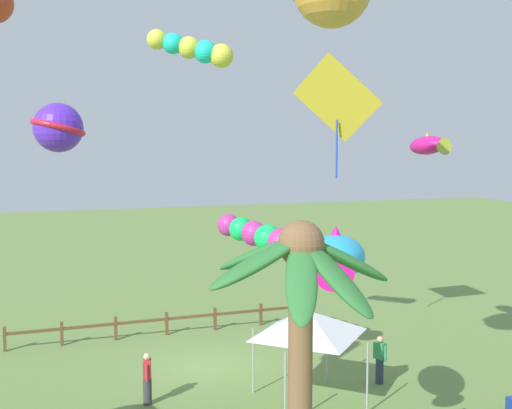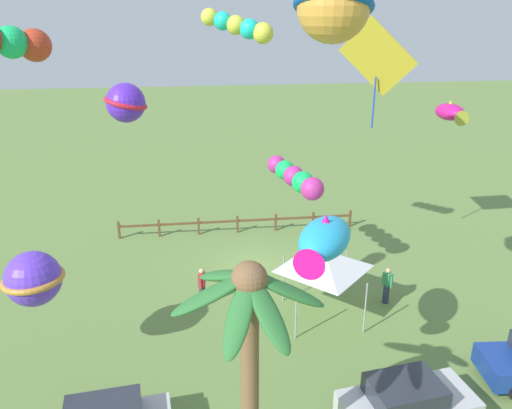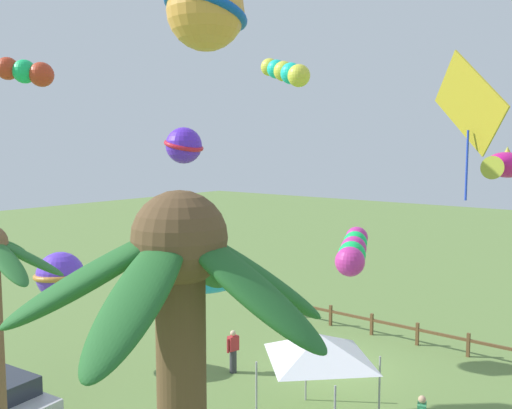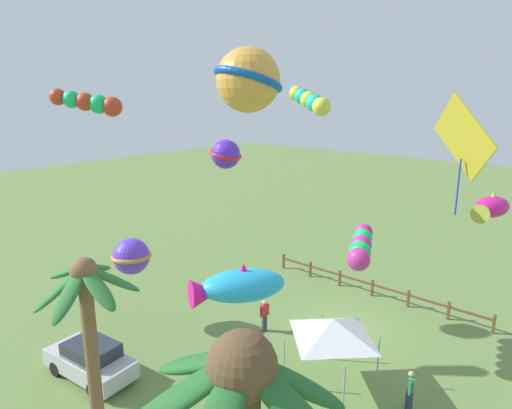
{
  "view_description": "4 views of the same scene",
  "coord_description": "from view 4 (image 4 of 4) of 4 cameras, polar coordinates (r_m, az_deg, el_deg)",
  "views": [
    {
      "loc": [
        6.08,
        21.32,
        7.75
      ],
      "look_at": [
        -0.03,
        4.72,
        6.17
      ],
      "focal_mm": 44.79,
      "sensor_mm": 36.0,
      "label": 1
    },
    {
      "loc": [
        2.84,
        21.09,
        11.42
      ],
      "look_at": [
        0.81,
        5.21,
        5.24
      ],
      "focal_mm": 36.01,
      "sensor_mm": 36.0,
      "label": 2
    },
    {
      "loc": [
        -10.22,
        17.66,
        8.26
      ],
      "look_at": [
        -0.35,
        5.18,
        6.61
      ],
      "focal_mm": 39.23,
      "sensor_mm": 36.0,
      "label": 3
    },
    {
      "loc": [
        -9.78,
        17.7,
        11.09
      ],
      "look_at": [
        1.93,
        4.18,
        6.66
      ],
      "focal_mm": 31.65,
      "sensor_mm": 36.0,
      "label": 4
    }
  ],
  "objects": [
    {
      "name": "palm_tree_1",
      "position": [
        14.42,
        -20.52,
        -12.8
      ],
      "size": [
        3.37,
        2.97,
        6.57
      ],
      "color": "brown",
      "rests_on": "ground"
    },
    {
      "name": "kite_diamond_9",
      "position": [
        18.04,
        24.72,
        7.55
      ],
      "size": [
        2.76,
        1.83,
        4.5
      ],
      "color": "gold"
    },
    {
      "name": "spectator_1",
      "position": [
        22.08,
        1.08,
        -13.81
      ],
      "size": [
        0.31,
        0.54,
        1.59
      ],
      "color": "#38383D",
      "rests_on": "ground"
    },
    {
      "name": "festival_tent",
      "position": [
        17.85,
        9.68,
        -15.17
      ],
      "size": [
        2.86,
        2.86,
        2.85
      ],
      "color": "#9E9EA3",
      "rests_on": "ground"
    },
    {
      "name": "kite_tube_1",
      "position": [
        19.14,
        6.84,
        12.92
      ],
      "size": [
        2.52,
        1.52,
        1.21
      ],
      "color": "yellow"
    },
    {
      "name": "kite_ball_0",
      "position": [
        21.29,
        -3.85,
        6.36
      ],
      "size": [
        1.53,
        1.54,
        1.37
      ],
      "color": "#5626D0"
    },
    {
      "name": "kite_fish_5",
      "position": [
        14.41,
        -2.28,
        -10.24
      ],
      "size": [
        2.56,
        3.28,
        1.31
      ],
      "color": "#25AEEB"
    },
    {
      "name": "kite_tube_3",
      "position": [
        19.5,
        -20.4,
        12.0
      ],
      "size": [
        2.44,
        2.06,
        1.1
      ],
      "color": "#BE371E"
    },
    {
      "name": "spectator_0",
      "position": [
        18.17,
        18.88,
        -21.38
      ],
      "size": [
        0.34,
        0.52,
        1.59
      ],
      "color": "#2D3351",
      "rests_on": "ground"
    },
    {
      "name": "kite_fish_6",
      "position": [
        14.97,
        27.55,
        -0.3
      ],
      "size": [
        0.93,
        1.94,
        0.81
      ],
      "color": "#D31782"
    },
    {
      "name": "kite_ball_7",
      "position": [
        22.38,
        -15.47,
        -6.32
      ],
      "size": [
        2.53,
        2.53,
        1.74
      ],
      "color": "#5E36D6"
    },
    {
      "name": "rail_fence",
      "position": [
        26.47,
        14.48,
        -9.94
      ],
      "size": [
        12.64,
        0.12,
        0.95
      ],
      "color": "brown",
      "rests_on": "ground"
    },
    {
      "name": "parked_car_2",
      "position": [
        20.12,
        -20.18,
        -17.95
      ],
      "size": [
        4.06,
        2.11,
        1.51
      ],
      "color": "#BCBCC1",
      "rests_on": "ground"
    },
    {
      "name": "kite_ball_8",
      "position": [
        13.43,
        -1.0,
        15.46
      ],
      "size": [
        2.64,
        2.63,
        1.86
      ],
      "color": "gold"
    },
    {
      "name": "ground_plane",
      "position": [
        23.07,
        10.85,
        -15.09
      ],
      "size": [
        120.0,
        120.0,
        0.0
      ],
      "primitive_type": "plane",
      "color": "olive"
    },
    {
      "name": "kite_tube_4",
      "position": [
        19.53,
        13.13,
        -5.21
      ],
      "size": [
        1.92,
        3.27,
        1.21
      ],
      "color": "#C42F92"
    }
  ]
}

